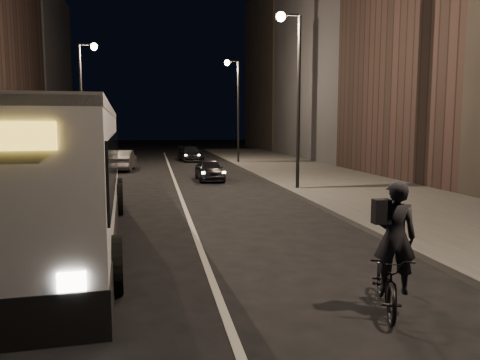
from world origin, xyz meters
name	(u,v)px	position (x,y,z in m)	size (l,w,h in m)	color
ground	(211,278)	(0.00, 0.00, 0.00)	(180.00, 180.00, 0.00)	black
sidewalk_right	(338,183)	(8.50, 14.00, 0.08)	(7.00, 70.00, 0.16)	#353432
building_row_right	(364,34)	(16.00, 27.50, 10.50)	(8.00, 61.00, 21.00)	black
streetlight_right_mid	(293,77)	(5.33, 12.00, 5.36)	(1.20, 0.44, 8.12)	black
streetlight_right_far	(235,97)	(5.33, 28.00, 5.36)	(1.20, 0.44, 8.12)	black
streetlight_left_far	(85,90)	(-5.33, 22.00, 5.36)	(1.20, 0.44, 8.12)	black
city_bus	(61,169)	(-3.60, 4.01, 1.96)	(3.80, 13.52, 3.60)	silver
cyclist_on_bicycle	(389,268)	(2.75, -2.26, 0.75)	(1.30, 2.07, 2.26)	black
car_near	(209,170)	(1.96, 17.07, 0.61)	(1.45, 3.61, 1.23)	black
car_mid	(122,160)	(-3.32, 23.92, 0.72)	(1.52, 4.36, 1.44)	#303032
car_far	(191,154)	(2.02, 31.76, 0.64)	(1.79, 4.41, 1.28)	black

